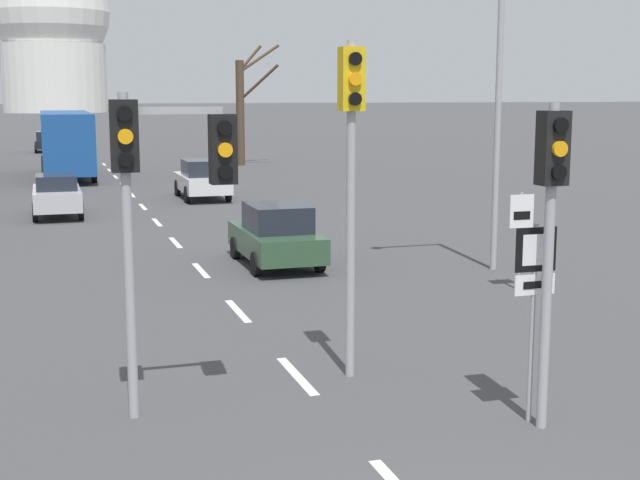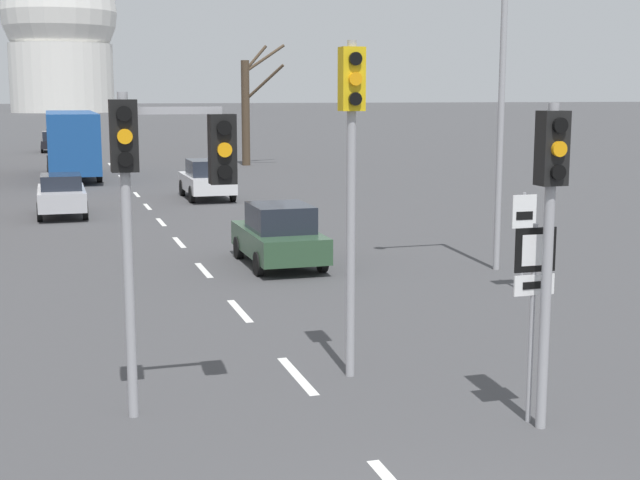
{
  "view_description": "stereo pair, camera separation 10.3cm",
  "coord_description": "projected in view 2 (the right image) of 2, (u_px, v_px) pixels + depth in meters",
  "views": [
    {
      "loc": [
        -3.73,
        -6.54,
        4.48
      ],
      "look_at": [
        0.24,
        6.2,
        2.27
      ],
      "focal_mm": 50.0,
      "sensor_mm": 36.0,
      "label": 1
    },
    {
      "loc": [
        -3.63,
        -6.57,
        4.48
      ],
      "look_at": [
        0.24,
        6.2,
        2.27
      ],
      "focal_mm": 50.0,
      "sensor_mm": 36.0,
      "label": 2
    }
  ],
  "objects": [
    {
      "name": "lane_stripe_6",
      "position": [
        147.0,
        207.0,
        35.52
      ],
      "size": [
        0.16,
        2.0,
        0.01
      ],
      "primitive_type": "cube",
      "color": "silver",
      "rests_on": "ground_plane"
    },
    {
      "name": "city_bus",
      "position": [
        72.0,
        139.0,
        47.59
      ],
      "size": [
        2.66,
        10.8,
        3.48
      ],
      "color": "#19478C",
      "rests_on": "ground_plane"
    },
    {
      "name": "lane_stripe_5",
      "position": [
        161.0,
        222.0,
        31.27
      ],
      "size": [
        0.16,
        2.0,
        0.01
      ],
      "primitive_type": "cube",
      "color": "silver",
      "rests_on": "ground_plane"
    },
    {
      "name": "speed_limit_sign",
      "position": [
        524.0,
        225.0,
        20.22
      ],
      "size": [
        0.6,
        0.08,
        2.26
      ],
      "color": "#9E9EA3",
      "rests_on": "ground_plane"
    },
    {
      "name": "capitol_dome",
      "position": [
        60.0,
        34.0,
        208.89
      ],
      "size": [
        26.54,
        26.54,
        37.48
      ],
      "color": "silver",
      "rests_on": "ground_plane"
    },
    {
      "name": "lane_stripe_8",
      "position": [
        128.0,
        185.0,
        44.02
      ],
      "size": [
        0.16,
        2.0,
        0.01
      ],
      "primitive_type": "cube",
      "color": "silver",
      "rests_on": "ground_plane"
    },
    {
      "name": "lane_stripe_2",
      "position": [
        240.0,
        311.0,
        18.52
      ],
      "size": [
        0.16,
        2.0,
        0.01
      ],
      "primitive_type": "cube",
      "color": "silver",
      "rests_on": "ground_plane"
    },
    {
      "name": "lane_stripe_7",
      "position": [
        137.0,
        195.0,
        39.77
      ],
      "size": [
        0.16,
        2.0,
        0.01
      ],
      "primitive_type": "cube",
      "color": "silver",
      "rests_on": "ground_plane"
    },
    {
      "name": "traffic_signal_near_left",
      "position": [
        161.0,
        175.0,
        12.06
      ],
      "size": [
        1.69,
        0.34,
        4.5
      ],
      "color": "#9E9EA3",
      "rests_on": "ground_plane"
    },
    {
      "name": "traffic_signal_near_right",
      "position": [
        550.0,
        204.0,
        11.57
      ],
      "size": [
        0.36,
        0.34,
        4.36
      ],
      "color": "#9E9EA3",
      "rests_on": "ground_plane"
    },
    {
      "name": "lane_stripe_1",
      "position": [
        297.0,
        375.0,
        14.28
      ],
      "size": [
        0.16,
        2.0,
        0.01
      ],
      "primitive_type": "cube",
      "color": "silver",
      "rests_on": "ground_plane"
    },
    {
      "name": "lane_stripe_4",
      "position": [
        179.0,
        242.0,
        27.02
      ],
      "size": [
        0.16,
        2.0,
        0.01
      ],
      "primitive_type": "cube",
      "color": "silver",
      "rests_on": "ground_plane"
    },
    {
      "name": "sedan_near_right",
      "position": [
        61.0,
        195.0,
        32.66
      ],
      "size": [
        1.74,
        4.11,
        1.56
      ],
      "color": "#B7B7BC",
      "rests_on": "ground_plane"
    },
    {
      "name": "sedan_near_left",
      "position": [
        207.0,
        179.0,
        38.05
      ],
      "size": [
        1.9,
        4.4,
        1.69
      ],
      "color": "silver",
      "rests_on": "ground_plane"
    },
    {
      "name": "traffic_signal_centre_tall",
      "position": [
        351.0,
        147.0,
        13.68
      ],
      "size": [
        0.36,
        0.34,
        5.27
      ],
      "color": "#9E9EA3",
      "rests_on": "ground_plane"
    },
    {
      "name": "lane_stripe_9",
      "position": [
        121.0,
        177.0,
        48.27
      ],
      "size": [
        0.16,
        2.0,
        0.01
      ],
      "primitive_type": "cube",
      "color": "silver",
      "rests_on": "ground_plane"
    },
    {
      "name": "route_sign_post",
      "position": [
        534.0,
        288.0,
        11.97
      ],
      "size": [
        0.6,
        0.08,
        2.76
      ],
      "color": "#9E9EA3",
      "rests_on": "ground_plane"
    },
    {
      "name": "lane_stripe_3",
      "position": [
        204.0,
        270.0,
        22.77
      ],
      "size": [
        0.16,
        2.0,
        0.01
      ],
      "primitive_type": "cube",
      "color": "silver",
      "rests_on": "ground_plane"
    },
    {
      "name": "street_lamp_right",
      "position": [
        486.0,
        81.0,
        22.0
      ],
      "size": [
        2.29,
        0.36,
        7.68
      ],
      "color": "#9E9EA3",
      "rests_on": "ground_plane"
    },
    {
      "name": "sedan_far_left",
      "position": [
        279.0,
        235.0,
        23.29
      ],
      "size": [
        1.82,
        3.97,
        1.63
      ],
      "color": "#2D4C33",
      "rests_on": "ground_plane"
    },
    {
      "name": "lane_stripe_11",
      "position": [
        110.0,
        164.0,
        56.76
      ],
      "size": [
        0.16,
        2.0,
        0.01
      ],
      "primitive_type": "cube",
      "color": "silver",
      "rests_on": "ground_plane"
    },
    {
      "name": "lane_stripe_10",
      "position": [
        115.0,
        170.0,
        52.51
      ],
      "size": [
        0.16,
        2.0,
        0.01
      ],
      "primitive_type": "cube",
      "color": "silver",
      "rests_on": "ground_plane"
    },
    {
      "name": "sedan_mid_centre",
      "position": [
        52.0,
        142.0,
        68.65
      ],
      "size": [
        1.75,
        3.98,
        1.58
      ],
      "color": "black",
      "rests_on": "ground_plane"
    },
    {
      "name": "bare_tree_right_near",
      "position": [
        248.0,
        107.0,
        55.41
      ],
      "size": [
        2.98,
        2.22,
        7.54
      ],
      "color": "#473828",
      "rests_on": "ground_plane"
    }
  ]
}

